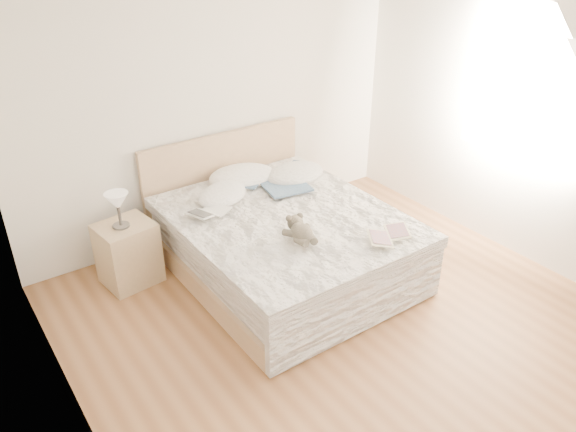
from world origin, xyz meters
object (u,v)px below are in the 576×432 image
(bed, at_px, (281,240))
(childrens_book, at_px, (389,236))
(photo_book, at_px, (208,212))
(teddy_bear, at_px, (302,239))
(nightstand, at_px, (128,253))
(table_lamp, at_px, (117,203))

(bed, xyz_separation_m, childrens_book, (0.43, -0.88, 0.32))
(photo_book, height_order, childrens_book, same)
(photo_book, height_order, teddy_bear, teddy_bear)
(nightstand, distance_m, childrens_book, 2.22)
(childrens_book, bearing_deg, nightstand, 169.80)
(bed, distance_m, nightstand, 1.33)
(bed, height_order, teddy_bear, bed)
(bed, xyz_separation_m, teddy_bear, (-0.18, -0.55, 0.34))
(photo_book, bearing_deg, teddy_bear, -87.21)
(bed, bearing_deg, childrens_book, -63.83)
(table_lamp, xyz_separation_m, childrens_book, (1.63, -1.47, -0.15))
(childrens_book, xyz_separation_m, teddy_bear, (-0.61, 0.33, 0.02))
(bed, height_order, childrens_book, bed)
(bed, distance_m, teddy_bear, 0.67)
(bed, height_order, photo_book, bed)
(childrens_book, distance_m, teddy_bear, 0.69)
(table_lamp, distance_m, childrens_book, 2.20)
(bed, distance_m, childrens_book, 1.03)
(childrens_book, bearing_deg, teddy_bear, -175.41)
(photo_book, xyz_separation_m, teddy_bear, (0.37, -0.83, 0.02))
(photo_book, bearing_deg, nightstand, 131.62)
(photo_book, distance_m, childrens_book, 1.52)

